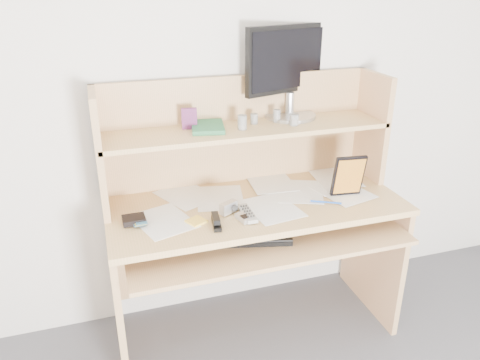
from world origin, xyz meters
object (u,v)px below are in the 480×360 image
object	(u,v)px
keyboard	(244,236)
monitor	(290,69)
desk	(251,206)
game_case	(348,176)
tv_remote	(247,213)

from	to	relation	value
keyboard	monitor	bearing A→B (deg)	62.60
desk	game_case	xyz separation A→B (m)	(0.44, -0.16, 0.17)
tv_remote	game_case	world-z (taller)	game_case
desk	tv_remote	distance (m)	0.23
desk	monitor	xyz separation A→B (m)	(0.27, 0.19, 0.63)
keyboard	monitor	distance (m)	0.86
desk	game_case	world-z (taller)	desk
tv_remote	monitor	distance (m)	0.77
game_case	monitor	world-z (taller)	monitor
game_case	keyboard	bearing A→B (deg)	-166.08
keyboard	monitor	xyz separation A→B (m)	(0.37, 0.42, 0.66)
game_case	tv_remote	bearing A→B (deg)	-168.48
desk	keyboard	xyz separation A→B (m)	(-0.11, -0.22, -0.03)
desk	keyboard	world-z (taller)	desk
tv_remote	game_case	size ratio (longest dim) A/B	0.80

